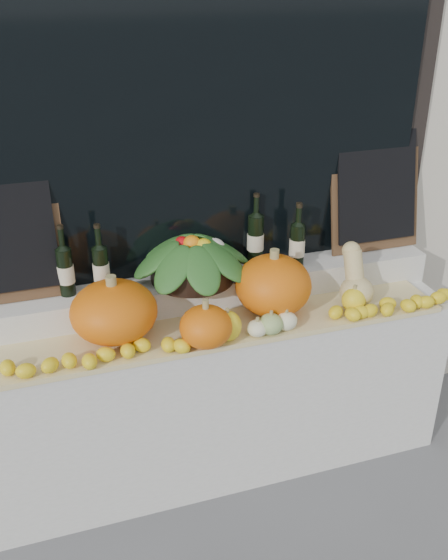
% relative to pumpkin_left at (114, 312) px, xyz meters
% --- Properties ---
extents(storefront_facade, '(7.00, 0.94, 4.50)m').
position_rel_pumpkin_left_xyz_m(storefront_facade, '(0.51, 0.78, 1.21)').
color(storefront_facade, beige).
rests_on(storefront_facade, ground).
extents(display_sill, '(2.30, 0.55, 0.88)m').
position_rel_pumpkin_left_xyz_m(display_sill, '(0.51, 0.06, -0.60)').
color(display_sill, silver).
rests_on(display_sill, ground).
extents(rear_tier, '(2.30, 0.25, 0.16)m').
position_rel_pumpkin_left_xyz_m(rear_tier, '(0.51, 0.21, -0.08)').
color(rear_tier, silver).
rests_on(rear_tier, display_sill).
extents(straw_bedding, '(2.10, 0.32, 0.02)m').
position_rel_pumpkin_left_xyz_m(straw_bedding, '(0.51, -0.06, -0.15)').
color(straw_bedding, tan).
rests_on(straw_bedding, display_sill).
extents(pumpkin_left, '(0.49, 0.49, 0.27)m').
position_rel_pumpkin_left_xyz_m(pumpkin_left, '(0.00, 0.00, 0.00)').
color(pumpkin_left, orange).
rests_on(pumpkin_left, straw_bedding).
extents(pumpkin_right, '(0.38, 0.38, 0.29)m').
position_rel_pumpkin_left_xyz_m(pumpkin_right, '(0.75, -0.00, 0.01)').
color(pumpkin_right, orange).
rests_on(pumpkin_right, straw_bedding).
extents(pumpkin_center, '(0.28, 0.28, 0.19)m').
position_rel_pumpkin_left_xyz_m(pumpkin_center, '(0.37, -0.18, -0.04)').
color(pumpkin_center, orange).
rests_on(pumpkin_center, straw_bedding).
extents(butternut_squash, '(0.17, 0.22, 0.30)m').
position_rel_pumpkin_left_xyz_m(butternut_squash, '(1.17, -0.05, -0.01)').
color(butternut_squash, '#D2BA7B').
rests_on(butternut_squash, straw_bedding).
extents(decorative_gourds, '(0.82, 0.18, 0.16)m').
position_rel_pumpkin_left_xyz_m(decorative_gourds, '(0.69, -0.16, -0.08)').
color(decorative_gourds, '#346F21').
rests_on(decorative_gourds, straw_bedding).
extents(lemon_heap, '(2.20, 0.16, 0.06)m').
position_rel_pumpkin_left_xyz_m(lemon_heap, '(0.51, -0.17, -0.10)').
color(lemon_heap, yellow).
rests_on(lemon_heap, straw_bedding).
extents(produce_bowl, '(0.61, 0.61, 0.24)m').
position_rel_pumpkin_left_xyz_m(produce_bowl, '(0.41, 0.20, 0.11)').
color(produce_bowl, black).
rests_on(produce_bowl, rear_tier).
extents(wine_bottle_far_left, '(0.08, 0.08, 0.34)m').
position_rel_pumpkin_left_xyz_m(wine_bottle_far_left, '(-0.17, 0.23, 0.12)').
color(wine_bottle_far_left, black).
rests_on(wine_bottle_far_left, rear_tier).
extents(wine_bottle_near_left, '(0.08, 0.08, 0.33)m').
position_rel_pumpkin_left_xyz_m(wine_bottle_near_left, '(-0.02, 0.21, 0.12)').
color(wine_bottle_near_left, black).
rests_on(wine_bottle_near_left, rear_tier).
extents(wine_bottle_tall, '(0.08, 0.08, 0.37)m').
position_rel_pumpkin_left_xyz_m(wine_bottle_tall, '(0.76, 0.27, 0.13)').
color(wine_bottle_tall, black).
rests_on(wine_bottle_tall, rear_tier).
extents(wine_bottle_near_right, '(0.08, 0.08, 0.33)m').
position_rel_pumpkin_left_xyz_m(wine_bottle_near_right, '(0.95, 0.19, 0.11)').
color(wine_bottle_near_right, black).
rests_on(wine_bottle_near_right, rear_tier).
extents(wine_bottle_far_right, '(0.08, 0.08, 0.32)m').
position_rel_pumpkin_left_xyz_m(wine_bottle_far_right, '(0.96, 0.19, 0.11)').
color(wine_bottle_far_right, black).
rests_on(wine_bottle_far_right, rear_tier).
extents(chalkboard_left, '(0.50, 0.15, 0.61)m').
position_rel_pumpkin_left_xyz_m(chalkboard_left, '(-0.41, 0.28, 0.32)').
color(chalkboard_left, '#4C331E').
rests_on(chalkboard_left, rear_tier).
extents(chalkboard_right, '(0.50, 0.15, 0.61)m').
position_rel_pumpkin_left_xyz_m(chalkboard_right, '(1.43, 0.28, 0.32)').
color(chalkboard_right, '#4C331E').
rests_on(chalkboard_right, rear_tier).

